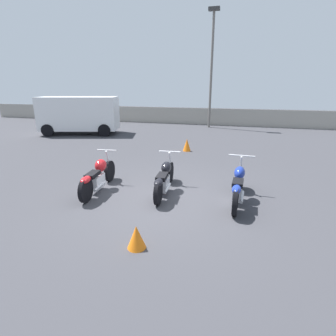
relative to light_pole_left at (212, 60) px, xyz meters
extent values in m
plane|color=#38383D|center=(0.46, -12.60, -4.40)|extent=(60.00, 60.00, 0.00)
cube|color=#9E998E|center=(0.46, 1.10, -3.79)|extent=(40.00, 0.04, 1.21)
cylinder|color=slate|center=(0.00, 0.00, -0.78)|extent=(0.16, 0.16, 7.24)
cube|color=#333333|center=(0.00, 0.00, 2.94)|extent=(0.70, 0.35, 0.20)
cylinder|color=black|center=(-1.44, -11.78, -4.08)|extent=(0.17, 0.63, 0.63)
cylinder|color=black|center=(-1.27, -13.31, -4.08)|extent=(0.17, 0.63, 0.63)
cube|color=silver|center=(-1.35, -12.62, -4.11)|extent=(0.26, 0.57, 0.34)
ellipsoid|color=red|center=(-1.37, -12.36, -3.74)|extent=(0.34, 0.47, 0.34)
cube|color=black|center=(-1.32, -12.88, -3.82)|extent=(0.29, 0.54, 0.10)
ellipsoid|color=red|center=(-1.28, -13.26, -3.83)|extent=(0.25, 0.46, 0.16)
cylinder|color=silver|center=(-1.43, -11.88, -3.42)|extent=(0.58, 0.10, 0.04)
cylinder|color=silver|center=(-1.43, -11.83, -3.75)|extent=(0.08, 0.26, 0.65)
cylinder|color=silver|center=(-1.21, -12.76, -4.18)|extent=(0.14, 0.64, 0.07)
cylinder|color=black|center=(0.34, -11.37, -4.09)|extent=(0.15, 0.62, 0.61)
cylinder|color=black|center=(0.48, -12.95, -4.09)|extent=(0.15, 0.62, 0.61)
cube|color=silver|center=(0.41, -12.24, -4.12)|extent=(0.25, 0.58, 0.34)
ellipsoid|color=black|center=(0.39, -11.97, -3.76)|extent=(0.30, 0.52, 0.31)
cube|color=black|center=(0.44, -12.51, -3.83)|extent=(0.28, 0.53, 0.10)
ellipsoid|color=black|center=(0.47, -12.90, -3.85)|extent=(0.24, 0.46, 0.16)
cylinder|color=silver|center=(0.35, -11.47, -3.44)|extent=(0.62, 0.09, 0.04)
cylinder|color=silver|center=(0.34, -11.42, -3.76)|extent=(0.07, 0.25, 0.64)
cylinder|color=silver|center=(0.55, -12.39, -4.18)|extent=(0.12, 0.65, 0.07)
cylinder|color=black|center=(2.34, -11.48, -4.07)|extent=(0.13, 0.66, 0.66)
cylinder|color=black|center=(2.28, -13.01, -4.07)|extent=(0.13, 0.66, 0.66)
cube|color=silver|center=(2.31, -12.32, -4.10)|extent=(0.22, 0.56, 0.36)
ellipsoid|color=navy|center=(2.32, -12.06, -3.71)|extent=(0.28, 0.51, 0.31)
cube|color=black|center=(2.30, -12.58, -3.78)|extent=(0.26, 0.46, 0.10)
ellipsoid|color=navy|center=(2.28, -12.96, -3.80)|extent=(0.22, 0.45, 0.16)
cylinder|color=silver|center=(2.34, -11.58, -3.39)|extent=(0.67, 0.06, 0.04)
cylinder|color=silver|center=(2.34, -11.53, -3.73)|extent=(0.06, 0.26, 0.66)
cylinder|color=silver|center=(2.42, -12.48, -4.17)|extent=(0.10, 0.67, 0.07)
cube|color=white|center=(-7.05, -4.81, -3.17)|extent=(4.75, 3.01, 1.88)
cube|color=black|center=(-4.95, -4.19, -2.75)|extent=(0.50, 1.60, 0.57)
cylinder|color=black|center=(-5.75, -3.52, -4.05)|extent=(0.73, 0.41, 0.70)
cylinder|color=black|center=(-5.26, -5.19, -4.05)|extent=(0.73, 0.41, 0.70)
cylinder|color=black|center=(-8.84, -4.43, -4.05)|extent=(0.73, 0.41, 0.70)
cylinder|color=black|center=(-8.34, -6.10, -4.05)|extent=(0.73, 0.41, 0.70)
cone|color=orange|center=(-0.01, -7.37, -4.13)|extent=(0.35, 0.35, 0.54)
cone|color=orange|center=(0.66, -14.76, -4.18)|extent=(0.33, 0.33, 0.43)
camera|label=1|loc=(2.30, -18.48, -1.66)|focal=28.00mm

